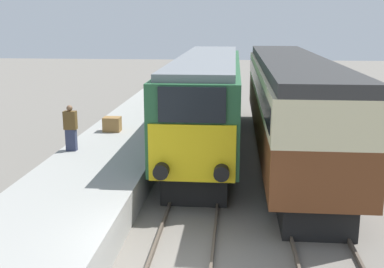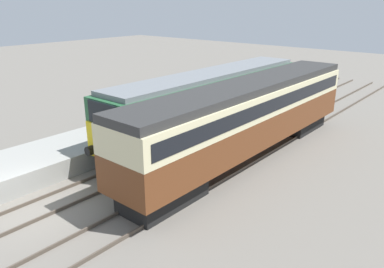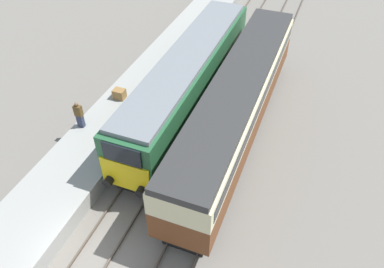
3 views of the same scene
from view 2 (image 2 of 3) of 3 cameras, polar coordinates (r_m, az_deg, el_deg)
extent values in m
plane|color=slate|center=(16.27, -23.19, -10.97)|extent=(120.00, 120.00, 0.00)
cube|color=gray|center=(22.57, -9.22, 0.26)|extent=(3.50, 50.00, 0.97)
cube|color=#4C4238|center=(19.10, -10.89, -4.83)|extent=(0.07, 60.00, 0.14)
cube|color=#4C4238|center=(18.09, -8.00, -6.08)|extent=(0.07, 60.00, 0.14)
cube|color=#4C4238|center=(16.80, -3.46, -8.01)|extent=(0.07, 60.00, 0.14)
cube|color=#4C4238|center=(15.95, 0.32, -9.56)|extent=(0.07, 60.00, 0.14)
cube|color=black|center=(19.14, -6.81, -3.15)|extent=(2.03, 4.00, 1.00)
cube|color=black|center=(27.05, 9.84, 3.48)|extent=(2.03, 4.00, 1.00)
cube|color=#235633|center=(22.29, 3.03, 5.34)|extent=(2.70, 15.62, 2.77)
cube|color=yellow|center=(17.16, -13.18, -1.47)|extent=(2.48, 0.10, 1.66)
cube|color=black|center=(16.73, -13.54, 2.99)|extent=(1.89, 0.10, 1.00)
cube|color=slate|center=(21.97, 3.10, 9.15)|extent=(2.38, 15.00, 0.24)
cylinder|color=black|center=(17.88, -15.24, -2.45)|extent=(0.44, 0.35, 0.44)
cylinder|color=black|center=(16.59, -11.86, -3.91)|extent=(0.44, 0.35, 0.44)
cube|color=black|center=(15.48, -4.38, -8.89)|extent=(1.89, 3.60, 0.95)
cube|color=black|center=(25.27, 16.03, 1.80)|extent=(1.89, 3.60, 0.95)
cube|color=brown|center=(19.57, 8.54, 1.12)|extent=(2.70, 16.97, 1.55)
cube|color=beige|center=(19.18, 8.74, 5.05)|extent=(2.71, 16.97, 1.22)
cube|color=black|center=(19.18, 8.74, 5.05)|extent=(2.75, 16.29, 0.67)
cube|color=#2D2D2D|center=(19.01, 8.86, 7.35)|extent=(2.48, 16.97, 0.36)
cube|color=#2D334C|center=(22.55, -13.86, 2.25)|extent=(0.36, 0.24, 0.78)
cube|color=brown|center=(22.36, -14.01, 3.99)|extent=(0.44, 0.26, 0.65)
sphere|color=brown|center=(22.25, -14.10, 5.06)|extent=(0.21, 0.21, 0.21)
cube|color=olive|center=(23.95, -6.87, 3.46)|extent=(0.70, 0.56, 0.60)
camera|label=1|loc=(12.70, -64.71, -2.44)|focal=45.00mm
camera|label=3|loc=(9.21, -74.78, 57.29)|focal=35.00mm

